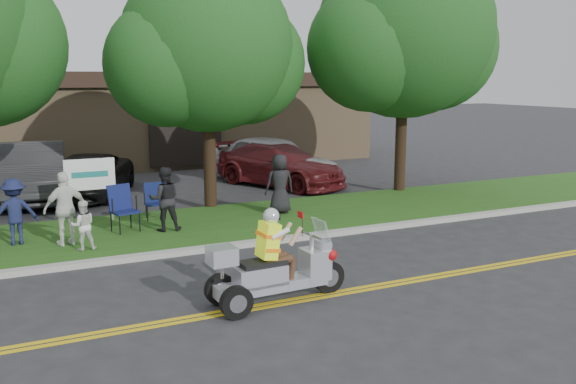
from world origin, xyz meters
name	(u,v)px	position (x,y,z in m)	size (l,w,h in m)	color
ground	(309,287)	(0.00, 0.00, 0.00)	(120.00, 120.00, 0.00)	#28282B
centerline_near	(324,297)	(0.00, -0.58, 0.01)	(60.00, 0.10, 0.01)	gold
centerline_far	(319,294)	(0.00, -0.42, 0.01)	(60.00, 0.10, 0.01)	gold
curb	(247,244)	(0.00, 3.05, 0.06)	(60.00, 0.25, 0.12)	#A8A89E
grass_verge	(217,224)	(0.00, 5.20, 0.06)	(60.00, 4.00, 0.10)	#234D14
commercial_building	(161,116)	(2.00, 18.98, 2.01)	(18.00, 8.20, 4.00)	#9E7F5B
tree_mid	(209,54)	(0.55, 7.23, 4.43)	(5.88, 4.80, 7.05)	#332114
tree_right	(405,38)	(7.06, 7.03, 5.03)	(6.86, 5.60, 8.07)	#332114
business_sign	(90,178)	(-2.90, 6.60, 1.26)	(1.25, 0.06, 1.75)	silver
trike_scooter	(273,270)	(-0.90, -0.43, 0.58)	(2.54, 0.86, 1.66)	black
lawn_chair_a	(154,198)	(-1.34, 6.31, 0.64)	(0.56, 0.58, 0.95)	black
lawn_chair_b	(122,205)	(-2.34, 5.35, 0.74)	(0.73, 0.75, 1.12)	black
spectator_adult_mid	(165,199)	(-1.41, 4.89, 0.89)	(0.76, 0.59, 1.57)	black
spectator_adult_right	(66,209)	(-3.71, 4.55, 0.93)	(0.97, 0.40, 1.65)	white
spectator_chair_a	(15,212)	(-4.73, 5.10, 0.85)	(0.96, 0.55, 1.49)	#191F47
spectator_chair_b	(280,184)	(1.91, 5.45, 0.93)	(0.80, 0.52, 1.64)	black
child_right	(83,225)	(-3.43, 3.98, 0.65)	(0.53, 0.41, 1.09)	silver
parked_car_left	(33,172)	(-4.04, 10.93, 0.89)	(1.88, 5.38, 1.77)	#2C2D2F
parked_car_mid	(86,176)	(-2.50, 10.73, 0.67)	(2.21, 4.80, 1.33)	black
parked_car_right	(280,165)	(3.96, 9.91, 0.74)	(2.07, 5.09, 1.48)	#551316
parked_car_far_right	(273,159)	(4.00, 10.60, 0.86)	(2.03, 5.04, 1.72)	#B2B4BA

